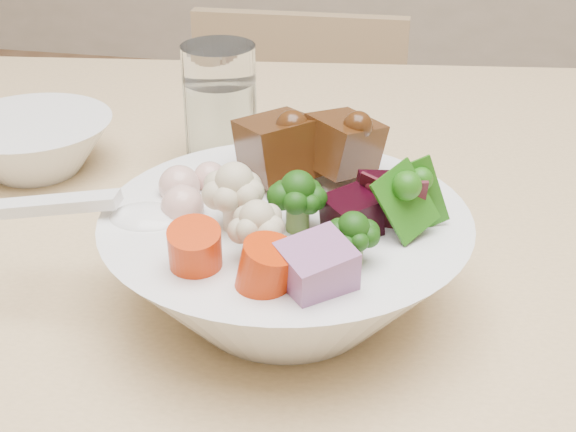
{
  "coord_description": "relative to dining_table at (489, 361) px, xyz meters",
  "views": [
    {
      "loc": [
        -0.11,
        -0.41,
        1.15
      ],
      "look_at": [
        -0.21,
        0.06,
        0.89
      ],
      "focal_mm": 50.0,
      "sensor_mm": 36.0,
      "label": 1
    }
  ],
  "objects": [
    {
      "name": "dining_table",
      "position": [
        0.0,
        0.0,
        0.0
      ],
      "size": [
        1.87,
        1.21,
        0.82
      ],
      "rotation": [
        0.0,
        0.0,
        0.13
      ],
      "color": "#DCB982",
      "rests_on": "ground"
    },
    {
      "name": "water_glass",
      "position": [
        -0.26,
        0.15,
        0.14
      ],
      "size": [
        0.07,
        0.07,
        0.12
      ],
      "color": "white",
      "rests_on": "dining_table"
    },
    {
      "name": "soup_spoon",
      "position": [
        -0.26,
        -0.1,
        0.16
      ],
      "size": [
        0.14,
        0.04,
        0.03
      ],
      "rotation": [
        0.0,
        0.0,
        0.07
      ],
      "color": "white",
      "rests_on": "food_bowl"
    },
    {
      "name": "side_bowl",
      "position": [
        -0.43,
        0.1,
        0.11
      ],
      "size": [
        0.15,
        0.15,
        0.05
      ],
      "primitive_type": null,
      "color": "white",
      "rests_on": "dining_table"
    },
    {
      "name": "food_bowl",
      "position": [
        -0.15,
        -0.07,
        0.13
      ],
      "size": [
        0.25,
        0.25,
        0.13
      ],
      "color": "white",
      "rests_on": "dining_table"
    },
    {
      "name": "chair_far",
      "position": [
        -0.3,
        0.68,
        -0.29
      ],
      "size": [
        0.38,
        0.38,
        0.8
      ],
      "rotation": [
        0.0,
        0.0,
        0.04
      ],
      "color": "tan",
      "rests_on": "ground"
    }
  ]
}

